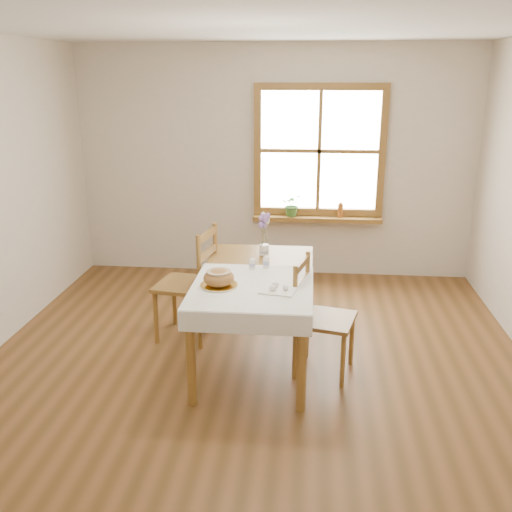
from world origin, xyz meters
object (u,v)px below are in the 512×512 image
Objects in this scene: bread_plate at (219,285)px; flower_vase at (264,251)px; dining_table at (256,284)px; chair_right at (325,318)px; chair_left at (185,283)px.

flower_vase reaches higher than bread_plate.
chair_right is (0.56, -0.17, -0.20)m from dining_table.
chair_left is (-0.67, 0.37, -0.15)m from dining_table.
bread_plate is (-0.25, -0.33, 0.10)m from dining_table.
dining_table is 1.57× the size of chair_left.
chair_left is 1.34m from chair_right.
dining_table is at bearing 86.80° from chair_right.
chair_left is 1.09× the size of chair_right.
chair_right reaches higher than dining_table.
chair_left is 11.12× the size of flower_vase.
chair_left reaches higher than dining_table.
chair_right is 10.16× the size of flower_vase.
chair_left reaches higher than flower_vase.
chair_left reaches higher than chair_right.
flower_vase is at bearing 53.00° from chair_right.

